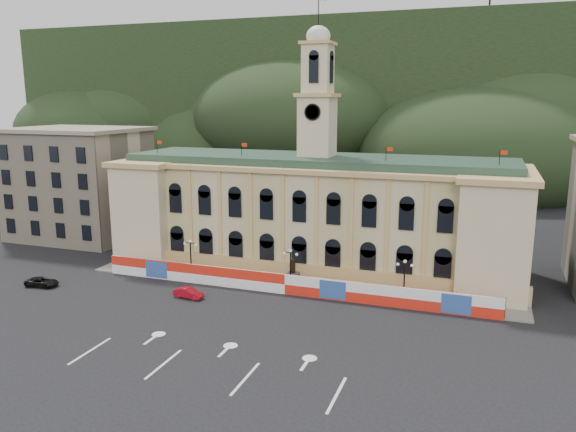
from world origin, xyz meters
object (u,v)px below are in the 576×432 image
(statue, at_px, (293,277))
(lamp_center, at_px, (290,265))
(red_sedan, at_px, (189,293))
(black_suv, at_px, (42,282))

(statue, relative_size, lamp_center, 0.72)
(statue, xyz_separation_m, red_sedan, (-10.40, -8.14, -0.57))
(statue, height_order, black_suv, statue)
(red_sedan, relative_size, black_suv, 0.87)
(lamp_center, height_order, red_sedan, lamp_center)
(lamp_center, xyz_separation_m, red_sedan, (-10.40, -7.14, -2.46))
(lamp_center, relative_size, red_sedan, 1.34)
(statue, distance_m, lamp_center, 2.14)
(lamp_center, height_order, black_suv, lamp_center)
(statue, xyz_separation_m, lamp_center, (0.00, -1.00, 1.89))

